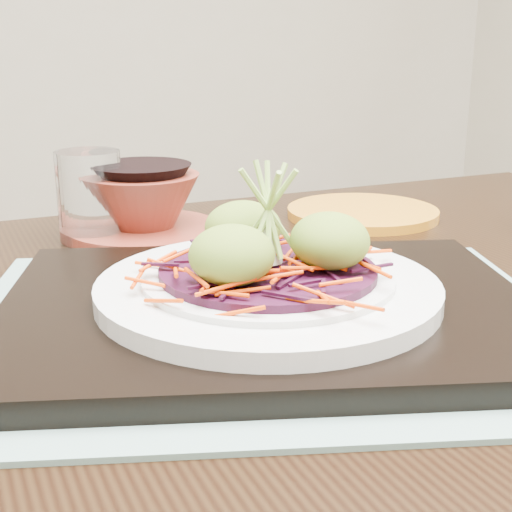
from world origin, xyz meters
name	(u,v)px	position (x,y,z in m)	size (l,w,h in m)	color
dining_table	(287,426)	(-0.03, 0.04, 0.69)	(1.31, 0.90, 0.79)	black
placemat	(268,322)	(-0.06, 0.03, 0.80)	(0.47, 0.37, 0.00)	gray
serving_tray	(268,309)	(-0.06, 0.03, 0.81)	(0.41, 0.31, 0.02)	black
white_plate	(268,287)	(-0.06, 0.03, 0.83)	(0.27, 0.27, 0.02)	silver
cabbage_bed	(268,271)	(-0.06, 0.03, 0.84)	(0.17, 0.17, 0.01)	#360A22
carrot_julienne	(268,260)	(-0.06, 0.03, 0.85)	(0.20, 0.20, 0.01)	#E13C03
guacamole_scoops	(268,241)	(-0.06, 0.03, 0.86)	(0.14, 0.13, 0.05)	olive
scallion_garnish	(268,215)	(-0.06, 0.03, 0.88)	(0.06, 0.06, 0.09)	#84AE45
water_glass	(90,197)	(-0.12, 0.33, 0.84)	(0.07, 0.07, 0.10)	white
terracotta_bowl_set	(143,209)	(-0.06, 0.32, 0.83)	(0.20, 0.20, 0.07)	maroon
yellow_plate	(362,213)	(0.21, 0.29, 0.80)	(0.19, 0.19, 0.01)	#C27315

